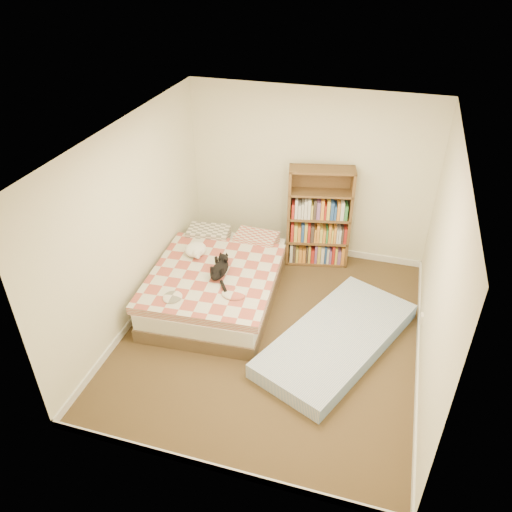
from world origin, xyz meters
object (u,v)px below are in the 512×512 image
(floor_mattress, at_px, (337,339))
(white_dog, at_px, (196,250))
(bed, at_px, (218,281))
(black_cat, at_px, (221,268))
(bookshelf, at_px, (318,228))

(floor_mattress, xyz_separation_m, white_dog, (-2.04, 0.66, 0.49))
(bed, relative_size, black_cat, 3.11)
(black_cat, bearing_deg, floor_mattress, -20.15)
(black_cat, height_order, white_dog, black_cat)
(floor_mattress, distance_m, white_dog, 2.20)
(bookshelf, height_order, black_cat, bookshelf)
(bookshelf, relative_size, black_cat, 2.08)
(black_cat, bearing_deg, white_dog, 138.39)
(floor_mattress, relative_size, white_dog, 5.86)
(bed, distance_m, white_dog, 0.51)
(black_cat, bearing_deg, bed, 115.58)
(bookshelf, bearing_deg, bed, -143.57)
(black_cat, relative_size, white_dog, 1.94)
(bed, relative_size, bookshelf, 1.49)
(bed, bearing_deg, floor_mattress, -20.49)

